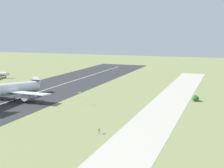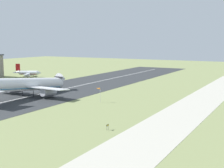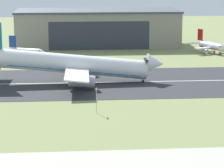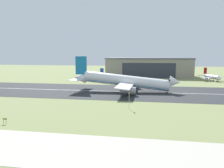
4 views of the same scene
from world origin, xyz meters
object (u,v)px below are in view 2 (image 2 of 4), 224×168
object	(u,v)px
windsock_pole	(98,89)
runway_sign	(108,126)
airplane_landing	(26,85)
airplane_parked_centre	(28,73)

from	to	relation	value
windsock_pole	runway_sign	xyz separation A→B (m)	(-34.84, -24.62, -4.33)
airplane_landing	windsock_pole	size ratio (longest dim) A/B	9.40
airplane_parked_centre	runway_sign	world-z (taller)	airplane_parked_centre
runway_sign	windsock_pole	bearing A→B (deg)	35.25
airplane_parked_centre	runway_sign	xyz separation A→B (m)	(-89.38, -118.06, -1.87)
airplane_parked_centre	runway_sign	bearing A→B (deg)	-127.13
windsock_pole	runway_sign	size ratio (longest dim) A/B	3.65
airplane_landing	airplane_parked_centre	size ratio (longest dim) A/B	2.91
airplane_parked_centre	airplane_landing	bearing A→B (deg)	-136.49
airplane_parked_centre	runway_sign	distance (m)	148.09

